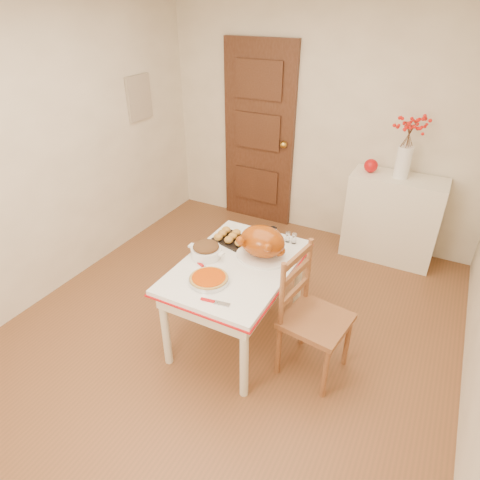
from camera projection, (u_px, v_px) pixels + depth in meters
The scene contains 18 objects.
floor at pixel (231, 330), 3.48m from camera, with size 3.50×4.00×0.00m, color brown.
wall_back at pixel (320, 124), 4.37m from camera, with size 3.50×0.00×2.50m, color #EEE2C5.
wall_left at pixel (50, 154), 3.54m from camera, with size 0.00×4.00×2.50m, color #EEE2C5.
door_back at pixel (259, 136), 4.74m from camera, with size 0.85×0.06×2.06m, color #381C0F.
photo_board at pixel (139, 98), 4.32m from camera, with size 0.03×0.35×0.45m, color #B9AD8C.
sideboard at pixel (392, 218), 4.24m from camera, with size 0.90×0.40×0.90m, color white.
kitchen_table at pixel (237, 301), 3.26m from camera, with size 0.80×1.17×0.70m, color white, non-canonical shape.
chair_oak at pixel (317, 318), 2.88m from camera, with size 0.43×0.43×0.97m, color brown, non-canonical shape.
berry_vase at pixel (407, 145), 3.85m from camera, with size 0.33×0.33×0.63m, color white, non-canonical shape.
apple at pixel (371, 166), 4.10m from camera, with size 0.13×0.13×0.13m, color #BA0D0F.
turkey_platter at pixel (262, 243), 3.09m from camera, with size 0.41×0.33×0.26m, color #8B3C04, non-canonical shape.
pumpkin_pie at pixel (209, 279), 2.87m from camera, with size 0.28×0.28×0.06m, color #B63900.
stuffing_dish at pixel (206, 250), 3.14m from camera, with size 0.30×0.23×0.11m, color #462F16, non-canonical shape.
rolls_tray at pixel (233, 237), 3.35m from camera, with size 0.28×0.22×0.07m, color #AC7D3A, non-canonical shape.
pie_server at pixel (215, 302), 2.69m from camera, with size 0.20×0.06×0.01m, color silver, non-canonical shape.
carving_knife at pixel (205, 268), 3.02m from camera, with size 0.24×0.06×0.01m, color silver, non-canonical shape.
drinking_glass at pixel (273, 234), 3.35m from camera, with size 0.06×0.06×0.11m, color white.
shaker_pair at pixel (291, 238), 3.32m from camera, with size 0.09×0.04×0.09m, color white, non-canonical shape.
Camera 1 is at (1.28, -2.28, 2.42)m, focal length 31.00 mm.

